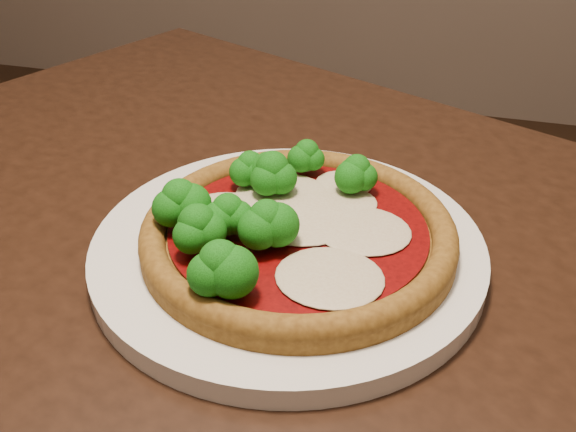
# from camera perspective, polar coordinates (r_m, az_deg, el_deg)

# --- Properties ---
(dining_table) EXTENTS (1.33, 1.25, 0.75)m
(dining_table) POSITION_cam_1_polar(r_m,az_deg,el_deg) (0.55, -6.05, -15.95)
(dining_table) COLOR black
(dining_table) RESTS_ON floor
(plate) EXTENTS (0.31, 0.31, 0.02)m
(plate) POSITION_cam_1_polar(r_m,az_deg,el_deg) (0.52, 0.00, -2.86)
(plate) COLOR silver
(plate) RESTS_ON dining_table
(pizza) EXTENTS (0.25, 0.25, 0.06)m
(pizza) POSITION_cam_1_polar(r_m,az_deg,el_deg) (0.50, -0.02, -0.75)
(pizza) COLOR brown
(pizza) RESTS_ON plate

